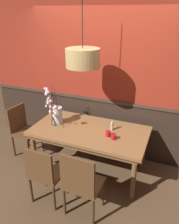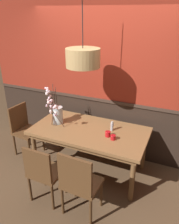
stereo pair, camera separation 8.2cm
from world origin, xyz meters
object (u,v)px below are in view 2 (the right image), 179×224
object	(u,v)px
candle_holder_nearer_center	(108,134)
candle_holder_nearer_edge	(113,137)
dining_table	(90,134)
chair_far_side_right	(122,122)
vase_with_blossoms	(56,113)
chair_head_west_end	(24,127)
pendant_lamp	(83,58)
condiment_bottle	(112,126)
chair_near_side_left	(43,171)
chair_near_side_right	(79,182)

from	to	relation	value
candle_holder_nearer_center	candle_holder_nearer_edge	xyz separation A→B (m)	(0.10, -0.05, -0.01)
candle_holder_nearer_center	dining_table	bearing A→B (deg)	166.93
chair_far_side_right	vase_with_blossoms	distance (m)	1.29
chair_head_west_end	pendant_lamp	size ratio (longest dim) A/B	0.83
chair_far_side_right	vase_with_blossoms	world-z (taller)	vase_with_blossoms
dining_table	vase_with_blossoms	world-z (taller)	vase_with_blossoms
chair_head_west_end	condiment_bottle	distance (m)	1.64
dining_table	chair_head_west_end	world-z (taller)	chair_head_west_end
chair_head_west_end	chair_near_side_left	distance (m)	1.31
chair_near_side_left	chair_near_side_right	bearing A→B (deg)	-1.74
dining_table	vase_with_blossoms	xyz separation A→B (m)	(-0.58, -0.02, 0.27)
chair_far_side_right	pendant_lamp	world-z (taller)	pendant_lamp
chair_far_side_right	chair_near_side_right	bearing A→B (deg)	-90.49
chair_near_side_right	pendant_lamp	xyz separation A→B (m)	(-0.37, 0.91, 1.30)
chair_near_side_right	vase_with_blossoms	size ratio (longest dim) A/B	1.46
dining_table	pendant_lamp	xyz separation A→B (m)	(-0.11, 0.03, 1.17)
chair_near_side_right	pendant_lamp	world-z (taller)	pendant_lamp
dining_table	condiment_bottle	distance (m)	0.38
condiment_bottle	chair_far_side_right	bearing A→B (deg)	93.98
candle_holder_nearer_center	pendant_lamp	world-z (taller)	pendant_lamp
dining_table	candle_holder_nearer_center	distance (m)	0.36
candle_holder_nearer_edge	chair_near_side_left	bearing A→B (deg)	-133.66
candle_holder_nearer_center	condiment_bottle	world-z (taller)	condiment_bottle
chair_far_side_right	chair_near_side_left	size ratio (longest dim) A/B	1.08
candle_holder_nearer_center	condiment_bottle	xyz separation A→B (m)	(-0.01, 0.20, 0.03)
vase_with_blossoms	candle_holder_nearer_center	size ratio (longest dim) A/B	7.91
chair_near_side_right	candle_holder_nearer_edge	world-z (taller)	chair_near_side_right
candle_holder_nearer_edge	chair_far_side_right	bearing A→B (deg)	98.86
chair_near_side_right	candle_holder_nearer_center	size ratio (longest dim) A/B	11.58
candle_holder_nearer_center	pendant_lamp	distance (m)	1.14
chair_head_west_end	chair_near_side_right	bearing A→B (deg)	-29.26
dining_table	chair_head_west_end	size ratio (longest dim) A/B	1.94
vase_with_blossoms	condiment_bottle	size ratio (longest dim) A/B	4.39
chair_head_west_end	vase_with_blossoms	bearing A→B (deg)	-0.24
chair_near_side_right	condiment_bottle	size ratio (longest dim) A/B	6.42
chair_far_side_right	candle_holder_nearer_center	xyz separation A→B (m)	(0.06, -0.94, 0.25)
dining_table	vase_with_blossoms	bearing A→B (deg)	-177.87
chair_far_side_right	dining_table	bearing A→B (deg)	-107.38
candle_holder_nearer_center	vase_with_blossoms	bearing A→B (deg)	176.56
chair_near_side_right	candle_holder_nearer_center	bearing A→B (deg)	84.90
chair_head_west_end	chair_near_side_left	bearing A→B (deg)	-40.11
chair_near_side_left	chair_near_side_right	xyz separation A→B (m)	(0.53, -0.02, 0.03)
chair_far_side_right	chair_near_side_right	world-z (taller)	chair_far_side_right
vase_with_blossoms	chair_head_west_end	bearing A→B (deg)	179.76
candle_holder_nearer_center	candle_holder_nearer_edge	bearing A→B (deg)	-27.46
chair_near_side_right	candle_holder_nearer_edge	xyz separation A→B (m)	(0.17, 0.75, 0.25)
dining_table	chair_far_side_right	bearing A→B (deg)	72.62
chair_near_side_right	dining_table	bearing A→B (deg)	106.20
chair_head_west_end	vase_with_blossoms	size ratio (longest dim) A/B	1.42
vase_with_blossoms	candle_holder_nearer_edge	size ratio (longest dim) A/B	8.29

